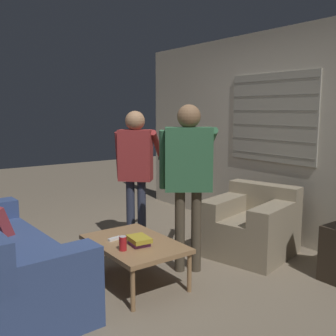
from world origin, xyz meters
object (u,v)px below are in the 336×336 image
object	(u,v)px
person_left_standing	(136,162)
book_stack	(139,241)
armchair_beige	(252,226)
coffee_table	(134,245)
spare_remote	(115,239)
person_right_standing	(188,167)
soda_can	(123,243)

from	to	relation	value
person_left_standing	book_stack	bearing A→B (deg)	-75.29
armchair_beige	person_left_standing	bearing A→B (deg)	28.21
person_left_standing	coffee_table	bearing A→B (deg)	-77.64
book_stack	spare_remote	distance (m)	0.28
coffee_table	person_right_standing	distance (m)	0.90
coffee_table	person_left_standing	bearing A→B (deg)	147.35
armchair_beige	soda_can	world-z (taller)	armchair_beige
soda_can	spare_remote	world-z (taller)	soda_can
person_right_standing	spare_remote	distance (m)	0.98
soda_can	spare_remote	size ratio (longest dim) A/B	0.94
armchair_beige	book_stack	world-z (taller)	armchair_beige
coffee_table	spare_remote	size ratio (longest dim) A/B	7.28
coffee_table	person_left_standing	world-z (taller)	person_left_standing
armchair_beige	soda_can	size ratio (longest dim) A/B	8.19
person_left_standing	spare_remote	world-z (taller)	person_left_standing
armchair_beige	person_right_standing	bearing A→B (deg)	72.68
person_left_standing	soda_can	bearing A→B (deg)	-81.85
armchair_beige	coffee_table	xyz separation A→B (m)	(-0.12, -1.45, 0.04)
book_stack	spare_remote	xyz separation A→B (m)	(-0.25, -0.11, -0.03)
soda_can	spare_remote	distance (m)	0.30
person_right_standing	person_left_standing	bearing A→B (deg)	126.71
person_left_standing	book_stack	size ratio (longest dim) A/B	6.64
person_left_standing	person_right_standing	size ratio (longest dim) A/B	0.96
armchair_beige	book_stack	xyz separation A→B (m)	(-0.02, -1.46, 0.12)
soda_can	spare_remote	bearing A→B (deg)	165.85
armchair_beige	book_stack	size ratio (longest dim) A/B	4.34
book_stack	person_right_standing	bearing A→B (deg)	93.24
soda_can	armchair_beige	bearing A→B (deg)	90.50
person_left_standing	spare_remote	xyz separation A→B (m)	(0.72, -0.68, -0.59)
spare_remote	person_right_standing	bearing A→B (deg)	64.74
book_stack	coffee_table	bearing A→B (deg)	172.68
spare_remote	coffee_table	bearing A→B (deg)	32.62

